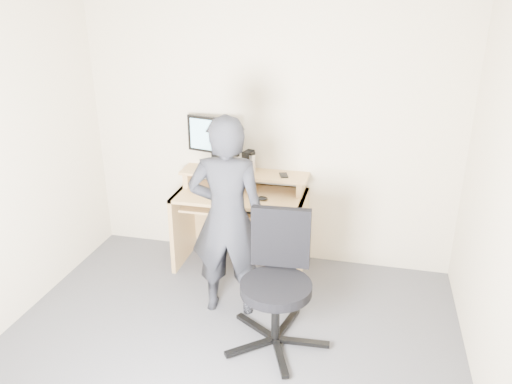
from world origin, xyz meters
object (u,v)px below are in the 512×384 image
at_px(desk, 243,211).
at_px(office_chair, 278,276).
at_px(person, 227,218).
at_px(monitor, 213,139).

xyz_separation_m(desk, office_chair, (0.55, -1.07, -0.00)).
relative_size(desk, person, 0.72).
xyz_separation_m(monitor, office_chair, (0.85, -1.16, -0.67)).
distance_m(office_chair, person, 0.62).
bearing_deg(desk, person, -84.07).
height_order(desk, office_chair, office_chair).
distance_m(desk, office_chair, 1.20).
bearing_deg(office_chair, person, 144.32).
distance_m(desk, person, 0.83).
bearing_deg(office_chair, monitor, 122.70).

